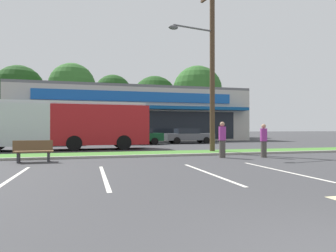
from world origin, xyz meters
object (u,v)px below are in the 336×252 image
object	(u,v)px
city_bus	(61,124)
pedestrian_by_pole	(222,140)
pedestrian_near_bench	(264,141)
utility_pole	(210,62)
car_5	(138,136)
car_2	(188,136)
bus_stop_bench	(33,151)
car_1	(52,136)

from	to	relation	value
city_bus	pedestrian_by_pole	world-z (taller)	city_bus
pedestrian_near_bench	utility_pole	bearing A→B (deg)	69.10
pedestrian_by_pole	car_5	bearing A→B (deg)	-153.29
car_2	car_5	distance (m)	5.10
city_bus	bus_stop_bench	distance (m)	7.47
city_bus	car_1	distance (m)	5.90
city_bus	car_2	world-z (taller)	city_bus
city_bus	car_2	bearing A→B (deg)	-152.43
bus_stop_bench	car_1	distance (m)	13.07
city_bus	pedestrian_near_bench	xyz separation A→B (m)	(10.35, -8.11, -0.92)
pedestrian_near_bench	car_1	bearing A→B (deg)	82.62
city_bus	pedestrian_near_bench	world-z (taller)	city_bus
bus_stop_bench	car_2	world-z (taller)	car_2
car_1	car_2	world-z (taller)	car_1
bus_stop_bench	pedestrian_by_pole	world-z (taller)	pedestrian_by_pole
car_1	car_2	xyz separation A→B (m)	(12.41, 0.51, -0.05)
bus_stop_bench	car_2	size ratio (longest dim) A/B	0.33
car_2	pedestrian_near_bench	bearing A→B (deg)	-93.59
city_bus	car_1	world-z (taller)	city_bus
utility_pole	bus_stop_bench	xyz separation A→B (m)	(-9.31, -2.39, -4.89)
car_1	car_2	size ratio (longest dim) A/B	0.95
utility_pole	car_1	distance (m)	15.29
city_bus	car_1	bearing A→B (deg)	-79.75
bus_stop_bench	car_1	size ratio (longest dim) A/B	0.35
car_1	pedestrian_by_pole	xyz separation A→B (m)	(9.43, -13.39, 0.10)
car_1	bus_stop_bench	bearing A→B (deg)	92.82
utility_pole	car_1	bearing A→B (deg)	133.06
car_1	pedestrian_by_pole	bearing A→B (deg)	125.17
utility_pole	city_bus	world-z (taller)	utility_pole
car_5	utility_pole	bearing A→B (deg)	103.88
car_1	pedestrian_near_bench	bearing A→B (deg)	129.83
car_2	city_bus	bearing A→B (deg)	-151.10
utility_pole	car_2	xyz separation A→B (m)	(2.46, 11.16, -4.64)
utility_pole	city_bus	size ratio (longest dim) A/B	0.86
car_2	utility_pole	bearing A→B (deg)	-102.41
bus_stop_bench	city_bus	bearing A→B (deg)	-94.08
pedestrian_by_pole	car_2	bearing A→B (deg)	-174.30
utility_pole	car_5	size ratio (longest dim) A/B	2.23
utility_pole	car_2	distance (m)	12.34
car_5	pedestrian_near_bench	xyz separation A→B (m)	(4.16, -13.68, 0.07)
pedestrian_by_pole	utility_pole	bearing A→B (deg)	-173.01
bus_stop_bench	pedestrian_by_pole	size ratio (longest dim) A/B	0.89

